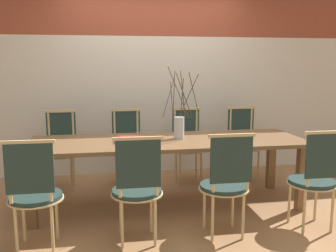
# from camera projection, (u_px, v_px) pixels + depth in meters

# --- Properties ---
(ground_plane) EXTENTS (16.00, 16.00, 0.00)m
(ground_plane) POSITION_uv_depth(u_px,v_px,m) (168.00, 205.00, 4.15)
(ground_plane) COLOR #9E7047
(wall_rear) EXTENTS (12.00, 0.06, 3.20)m
(wall_rear) POSITION_uv_depth(u_px,v_px,m) (152.00, 60.00, 5.23)
(wall_rear) COLOR beige
(wall_rear) RESTS_ON ground_plane
(dining_table) EXTENTS (2.95, 0.95, 0.74)m
(dining_table) POSITION_uv_depth(u_px,v_px,m) (168.00, 147.00, 4.04)
(dining_table) COLOR brown
(dining_table) RESTS_ON ground_plane
(chair_near_leftend) EXTENTS (0.45, 0.45, 0.97)m
(chair_near_leftend) POSITION_uv_depth(u_px,v_px,m) (34.00, 191.00, 3.05)
(chair_near_leftend) COLOR #233833
(chair_near_leftend) RESTS_ON ground_plane
(chair_near_left) EXTENTS (0.45, 0.45, 0.97)m
(chair_near_left) POSITION_uv_depth(u_px,v_px,m) (137.00, 186.00, 3.18)
(chair_near_left) COLOR #233833
(chair_near_left) RESTS_ON ground_plane
(chair_near_center) EXTENTS (0.45, 0.45, 0.97)m
(chair_near_center) POSITION_uv_depth(u_px,v_px,m) (226.00, 181.00, 3.31)
(chair_near_center) COLOR #233833
(chair_near_center) RESTS_ON ground_plane
(chair_near_right) EXTENTS (0.45, 0.45, 0.97)m
(chair_near_right) POSITION_uv_depth(u_px,v_px,m) (315.00, 177.00, 3.45)
(chair_near_right) COLOR #233833
(chair_near_right) RESTS_ON ground_plane
(chair_far_leftend) EXTENTS (0.45, 0.45, 0.97)m
(chair_far_leftend) POSITION_uv_depth(u_px,v_px,m) (61.00, 147.00, 4.68)
(chair_far_leftend) COLOR #233833
(chair_far_leftend) RESTS_ON ground_plane
(chair_far_left) EXTENTS (0.45, 0.45, 0.97)m
(chair_far_left) POSITION_uv_depth(u_px,v_px,m) (127.00, 145.00, 4.82)
(chair_far_left) COLOR #233833
(chair_far_left) RESTS_ON ground_plane
(chair_far_center) EXTENTS (0.45, 0.45, 0.97)m
(chair_far_center) POSITION_uv_depth(u_px,v_px,m) (188.00, 143.00, 4.95)
(chair_far_center) COLOR #233833
(chair_far_center) RESTS_ON ground_plane
(chair_far_right) EXTENTS (0.45, 0.45, 0.97)m
(chair_far_right) POSITION_uv_depth(u_px,v_px,m) (244.00, 141.00, 5.07)
(chair_far_right) COLOR #233833
(chair_far_right) RESTS_ON ground_plane
(vase_centerpiece) EXTENTS (0.43, 0.44, 0.78)m
(vase_centerpiece) POSITION_uv_depth(u_px,v_px,m) (179.00, 125.00, 4.07)
(vase_centerpiece) COLOR silver
(vase_centerpiece) RESTS_ON dining_table
(book_stack) EXTENTS (0.27, 0.20, 0.06)m
(book_stack) POSITION_uv_depth(u_px,v_px,m) (129.00, 139.00, 3.91)
(book_stack) COLOR maroon
(book_stack) RESTS_ON dining_table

